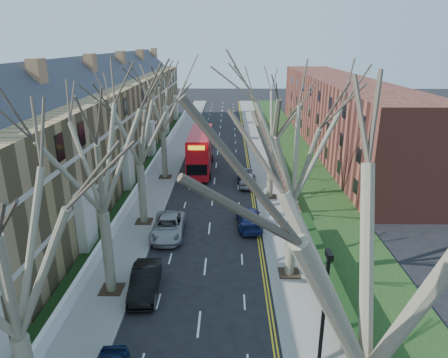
{
  "coord_description": "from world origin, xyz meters",
  "views": [
    {
      "loc": [
        1.64,
        -15.3,
        14.88
      ],
      "look_at": [
        1.16,
        20.35,
        2.54
      ],
      "focal_mm": 32.0,
      "sensor_mm": 36.0,
      "label": 1
    }
  ],
  "objects_px": {
    "car_right_near": "(249,218)",
    "car_left_mid": "(145,281)",
    "lamp_post": "(321,341)",
    "double_decker_bus": "(200,152)"
  },
  "relations": [
    {
      "from": "lamp_post",
      "to": "double_decker_bus",
      "type": "bearing_deg",
      "value": 101.2
    },
    {
      "from": "lamp_post",
      "to": "car_right_near",
      "type": "relative_size",
      "value": 1.63
    },
    {
      "from": "double_decker_bus",
      "to": "car_right_near",
      "type": "distance_m",
      "value": 16.46
    },
    {
      "from": "double_decker_bus",
      "to": "car_left_mid",
      "type": "relative_size",
      "value": 2.37
    },
    {
      "from": "double_decker_bus",
      "to": "car_right_near",
      "type": "bearing_deg",
      "value": 108.2
    },
    {
      "from": "car_right_near",
      "to": "car_left_mid",
      "type": "bearing_deg",
      "value": 51.0
    },
    {
      "from": "double_decker_bus",
      "to": "car_left_mid",
      "type": "height_order",
      "value": "double_decker_bus"
    },
    {
      "from": "lamp_post",
      "to": "car_left_mid",
      "type": "xyz_separation_m",
      "value": [
        -8.56,
        9.45,
        -3.8
      ]
    },
    {
      "from": "lamp_post",
      "to": "double_decker_bus",
      "type": "relative_size",
      "value": 0.74
    },
    {
      "from": "lamp_post",
      "to": "car_right_near",
      "type": "distance_m",
      "value": 19.44
    }
  ]
}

